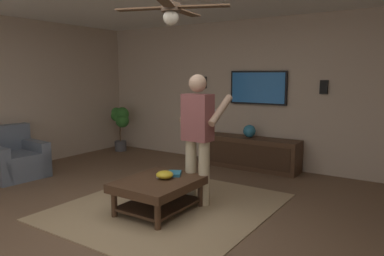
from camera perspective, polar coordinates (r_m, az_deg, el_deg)
The scene contains 16 objects.
ground_plane at distance 4.02m, azimuth -9.09°, elevation -15.72°, with size 8.47×8.47×0.00m, color brown.
wall_back_tv at distance 6.62m, azimuth 11.26°, elevation 5.31°, with size 0.10×7.26×2.61m, color #BCA893.
area_rug at distance 4.65m, azimuth -3.60°, elevation -12.15°, with size 2.60×2.35×0.01m, color #9E8460.
armchair at distance 6.52m, azimuth -26.12°, elevation -4.53°, with size 0.86×0.87×0.82m.
coffee_table at distance 4.41m, azimuth -5.22°, elevation -9.35°, with size 1.00×0.80×0.40m.
media_console at distance 6.48m, azimuth 9.19°, elevation -3.88°, with size 0.45×1.70×0.55m.
tv at distance 6.57m, azimuth 10.30°, elevation 6.23°, with size 0.05×1.05×0.59m.
person_standing at distance 4.53m, azimuth 1.00°, elevation -0.55°, with size 0.55×0.55×1.64m.
potted_plant_tall at distance 7.94m, azimuth -11.15°, elevation 1.07°, with size 0.32×0.40×0.95m.
bowl at distance 4.41m, azimuth -4.30°, elevation -7.31°, with size 0.21×0.21×0.09m, color gold.
remote_white at distance 4.44m, azimuth -4.58°, elevation -7.64°, with size 0.15×0.04×0.02m, color white.
book at distance 4.56m, azimuth -2.80°, elevation -7.14°, with size 0.22×0.16×0.04m, color teal.
vase_round at distance 6.45m, azimuth 8.98°, elevation -0.47°, with size 0.22×0.22×0.22m, color teal.
wall_speaker_left at distance 6.22m, azimuth 19.95°, elevation 6.05°, with size 0.06×0.12×0.22m, color black.
wall_speaker_right at distance 7.11m, azimuth 1.78°, elevation 7.13°, with size 0.06×0.12×0.22m, color black.
ceiling_fan at distance 3.90m, azimuth -3.17°, elevation 17.91°, with size 1.17×1.16×0.46m.
Camera 1 is at (-2.68, -2.51, 1.63)m, focal length 34.07 mm.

